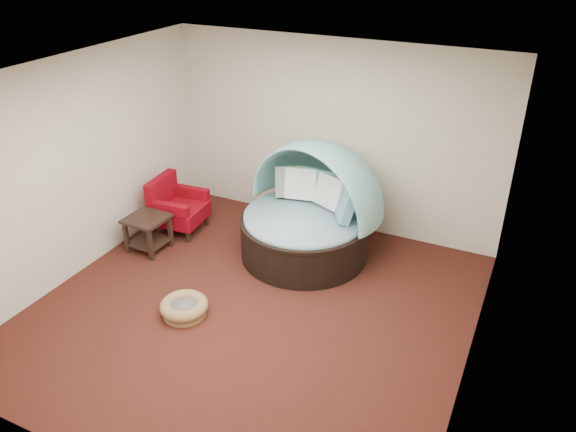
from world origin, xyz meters
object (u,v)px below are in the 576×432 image
at_px(red_armchair, 176,207).
at_px(side_table, 148,229).
at_px(pet_basket, 184,307).
at_px(canopy_daybed, 310,205).

distance_m(red_armchair, side_table, 0.67).
relative_size(pet_basket, side_table, 1.23).
bearing_deg(red_armchair, side_table, -96.09).
xyz_separation_m(canopy_daybed, pet_basket, (-0.76, -1.95, -0.65)).
xyz_separation_m(pet_basket, side_table, (-1.32, 1.04, 0.23)).
bearing_deg(red_armchair, canopy_daybed, 1.86).
xyz_separation_m(canopy_daybed, side_table, (-2.08, -0.91, -0.42)).
height_order(pet_basket, red_armchair, red_armchair).
xyz_separation_m(red_armchair, side_table, (-0.01, -0.67, -0.05)).
relative_size(red_armchair, side_table, 1.49).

